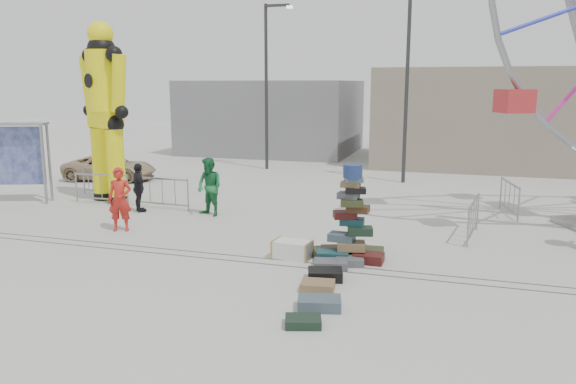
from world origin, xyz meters
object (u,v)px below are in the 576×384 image
(lamp_post_right, at_px, (409,78))
(barricade_wheel_back, at_px, (509,198))
(steamer_trunk, at_px, (292,250))
(barricade_wheel_front, at_px, (473,219))
(barricade_dummy_c, at_px, (162,193))
(lamp_post_left, at_px, (268,78))
(pedestrian_red, at_px, (120,199))
(pedestrian_black, at_px, (139,188))
(barricade_dummy_a, at_px, (102,182))
(parked_suv, at_px, (110,168))
(pedestrian_green, at_px, (209,187))
(barricade_dummy_b, at_px, (102,189))
(crash_test_dummy, at_px, (105,106))
(suitcase_tower, at_px, (351,233))

(lamp_post_right, height_order, barricade_wheel_back, lamp_post_right)
(steamer_trunk, bearing_deg, barricade_wheel_front, 42.14)
(barricade_dummy_c, bearing_deg, lamp_post_left, 90.38)
(pedestrian_red, height_order, pedestrian_black, pedestrian_red)
(barricade_dummy_a, xyz_separation_m, parked_suv, (-1.87, 3.27, 0.01))
(barricade_wheel_front, bearing_deg, lamp_post_left, 50.53)
(barricade_dummy_a, bearing_deg, parked_suv, 133.21)
(pedestrian_green, bearing_deg, barricade_dummy_c, -169.98)
(barricade_dummy_b, bearing_deg, steamer_trunk, -32.19)
(crash_test_dummy, bearing_deg, barricade_wheel_front, 16.67)
(steamer_trunk, relative_size, barricade_dummy_b, 0.47)
(steamer_trunk, distance_m, pedestrian_green, 5.33)
(steamer_trunk, relative_size, barricade_dummy_c, 0.47)
(barricade_dummy_b, height_order, barricade_wheel_front, same)
(barricade_wheel_front, relative_size, pedestrian_green, 1.05)
(crash_test_dummy, distance_m, barricade_wheel_back, 14.26)
(steamer_trunk, height_order, barricade_dummy_c, barricade_dummy_c)
(suitcase_tower, height_order, barricade_wheel_front, suitcase_tower)
(lamp_post_left, xyz_separation_m, crash_test_dummy, (-2.97, -9.19, -1.01))
(crash_test_dummy, height_order, barricade_dummy_c, crash_test_dummy)
(lamp_post_right, height_order, parked_suv, lamp_post_right)
(parked_suv, bearing_deg, pedestrian_green, -134.26)
(lamp_post_right, xyz_separation_m, parked_suv, (-12.68, -3.22, -3.92))
(suitcase_tower, relative_size, barricade_dummy_c, 1.18)
(barricade_dummy_c, bearing_deg, barricade_dummy_b, -179.39)
(crash_test_dummy, bearing_deg, suitcase_tower, -0.73)
(barricade_wheel_back, bearing_deg, barricade_dummy_a, -96.61)
(suitcase_tower, distance_m, crash_test_dummy, 10.99)
(lamp_post_left, xyz_separation_m, suitcase_tower, (6.78, -13.42, -3.82))
(steamer_trunk, distance_m, barricade_dummy_c, 7.11)
(barricade_dummy_a, xyz_separation_m, barricade_wheel_back, (14.65, 1.32, 0.00))
(lamp_post_right, bearing_deg, pedestrian_green, -123.88)
(barricade_dummy_a, xyz_separation_m, pedestrian_red, (3.63, -4.23, 0.39))
(lamp_post_left, distance_m, parked_suv, 8.65)
(lamp_post_left, xyz_separation_m, pedestrian_green, (1.50, -10.19, -3.53))
(steamer_trunk, relative_size, barricade_wheel_back, 0.47)
(pedestrian_red, bearing_deg, barricade_dummy_c, 76.53)
(lamp_post_right, relative_size, barricade_wheel_front, 4.00)
(barricade_dummy_c, distance_m, barricade_wheel_back, 11.62)
(lamp_post_left, relative_size, pedestrian_green, 4.21)
(barricade_wheel_front, height_order, parked_suv, parked_suv)
(barricade_wheel_front, bearing_deg, suitcase_tower, 142.97)
(barricade_dummy_a, distance_m, barricade_wheel_front, 13.63)
(lamp_post_right, height_order, pedestrian_green, lamp_post_right)
(barricade_dummy_a, relative_size, barricade_wheel_front, 1.00)
(steamer_trunk, height_order, barricade_wheel_back, barricade_wheel_back)
(suitcase_tower, distance_m, pedestrian_black, 8.35)
(barricade_dummy_a, relative_size, barricade_dummy_b, 1.00)
(lamp_post_right, distance_m, barricade_dummy_b, 13.18)
(pedestrian_red, bearing_deg, steamer_trunk, -30.03)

